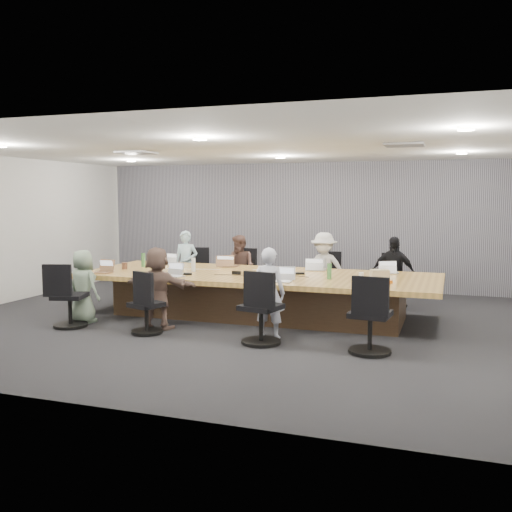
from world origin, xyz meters
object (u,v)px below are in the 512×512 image
(person_2, at_px, (324,269))
(laptop_6, at_px, (280,281))
(chair_4, at_px, (70,301))
(person_6, at_px, (269,293))
(person_5, at_px, (158,288))
(laptop_5, at_px, (174,276))
(chair_6, at_px, (261,313))
(canvas_bag, at_px, (380,274))
(chair_3, at_px, (394,286))
(stapler, at_px, (236,273))
(laptop_1, at_px, (230,266))
(chair_2, at_px, (327,283))
(bottle_clear, at_px, (193,265))
(chair_5, at_px, (147,310))
(person_1, at_px, (240,268))
(chair_1, at_px, (246,278))
(person_0, at_px, (186,264))
(mug_brown, at_px, (125,266))
(laptop_2, at_px, (317,269))
(bottle_green_right, at_px, (329,271))
(person_3, at_px, (393,273))
(person_4, at_px, (83,286))
(laptop_4, at_px, (103,273))
(chair_0, at_px, (194,276))
(snack_packet, at_px, (385,282))
(laptop_0, at_px, (173,263))
(chair_7, at_px, (370,320))
(laptop_3, at_px, (390,273))
(conference_table, at_px, (258,293))
(bottle_green_left, at_px, (143,260))

(person_2, height_order, laptop_6, person_2)
(chair_4, xyz_separation_m, person_6, (3.16, 0.35, 0.25))
(person_5, relative_size, laptop_5, 4.10)
(chair_6, bearing_deg, canvas_bag, 62.91)
(chair_3, bearing_deg, stapler, 57.86)
(laptop_1, xyz_separation_m, person_2, (1.67, 0.55, -0.06))
(chair_2, relative_size, bottle_clear, 3.11)
(chair_3, distance_m, person_2, 1.35)
(chair_5, bearing_deg, person_1, 103.26)
(chair_1, height_order, bottle_clear, bottle_clear)
(person_0, height_order, mug_brown, person_0)
(laptop_2, bearing_deg, chair_1, -34.24)
(laptop_6, bearing_deg, person_6, -95.89)
(person_1, distance_m, laptop_6, 2.60)
(chair_5, relative_size, bottle_green_right, 2.88)
(person_5, distance_m, mug_brown, 1.72)
(person_3, xyz_separation_m, person_4, (-4.64, -2.70, -0.07))
(chair_3, distance_m, laptop_4, 5.28)
(chair_0, bearing_deg, snack_packet, 140.34)
(chair_4, height_order, person_6, person_6)
(person_0, bearing_deg, laptop_0, -96.75)
(chair_7, distance_m, laptop_3, 2.52)
(conference_table, distance_m, person_4, 2.88)
(bottle_green_right, bearing_deg, person_1, 142.66)
(laptop_4, relative_size, person_6, 0.22)
(chair_4, relative_size, laptop_4, 2.81)
(chair_0, distance_m, bottle_green_left, 1.61)
(bottle_green_right, bearing_deg, laptop_2, 112.50)
(chair_1, distance_m, laptop_4, 3.05)
(chair_1, distance_m, bottle_clear, 1.89)
(chair_1, height_order, bottle_green_right, bottle_green_right)
(snack_packet, bearing_deg, bottle_green_right, 171.98)
(chair_3, distance_m, chair_7, 3.40)
(chair_3, bearing_deg, laptop_2, 55.12)
(chair_0, xyz_separation_m, mug_brown, (-0.45, -1.92, 0.43))
(chair_0, height_order, person_4, person_4)
(chair_3, distance_m, laptop_6, 2.93)
(person_0, bearing_deg, chair_2, 0.24)
(person_1, xyz_separation_m, laptop_3, (2.94, -0.55, 0.10))
(chair_4, relative_size, person_0, 0.61)
(chair_6, bearing_deg, laptop_3, 71.77)
(chair_1, bearing_deg, person_5, 95.77)
(laptop_1, relative_size, laptop_6, 0.98)
(chair_4, xyz_separation_m, bottle_green_right, (3.81, 1.44, 0.46))
(person_5, relative_size, snack_packet, 6.65)
(person_6, bearing_deg, chair_4, 6.88)
(laptop_1, distance_m, laptop_2, 1.67)
(chair_2, xyz_separation_m, chair_5, (-2.01, -3.40, -0.01))
(person_2, height_order, stapler, person_2)
(bottle_green_left, bearing_deg, laptop_1, 21.83)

